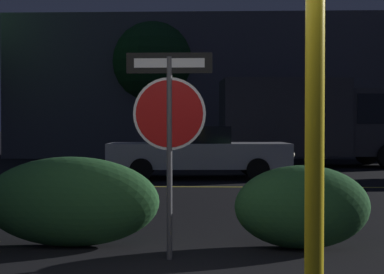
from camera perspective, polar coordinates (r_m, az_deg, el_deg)
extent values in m
cube|color=gold|center=(12.62, 0.31, -5.33)|extent=(35.39, 0.12, 0.01)
cylinder|color=#4C4C51|center=(5.73, -2.42, -2.29)|extent=(0.06, 0.06, 2.18)
cylinder|color=white|center=(5.72, -2.43, 2.50)|extent=(0.78, 0.02, 0.78)
cylinder|color=#B71414|center=(5.72, -2.43, 2.50)|extent=(0.72, 0.02, 0.72)
cube|color=black|center=(5.76, -2.43, 7.89)|extent=(0.92, 0.03, 0.22)
cube|color=white|center=(5.76, -2.43, 7.89)|extent=(0.76, 0.04, 0.10)
cylinder|color=yellow|center=(3.61, 12.94, -0.35)|extent=(0.13, 0.13, 2.68)
ellipsoid|color=#285B2D|center=(6.56, -12.78, -6.73)|extent=(2.11, 0.71, 1.07)
ellipsoid|color=#285B2D|center=(6.42, 11.66, -7.32)|extent=(1.58, 0.76, 0.98)
cube|color=silver|center=(14.65, 0.72, -1.94)|extent=(4.95, 1.97, 0.67)
cube|color=black|center=(14.63, 0.15, 0.26)|extent=(2.02, 1.58, 0.46)
cylinder|color=black|center=(15.62, 6.18, -2.98)|extent=(0.61, 0.23, 0.60)
cylinder|color=black|center=(13.98, 7.04, -3.48)|extent=(0.61, 0.23, 0.60)
cylinder|color=black|center=(15.53, -4.97, -3.00)|extent=(0.61, 0.23, 0.60)
cylinder|color=black|center=(13.88, -5.44, -3.51)|extent=(0.61, 0.23, 0.60)
sphere|color=#F4EFCC|center=(15.46, 9.84, -1.67)|extent=(0.14, 0.14, 0.14)
sphere|color=#F4EFCC|center=(14.40, 10.65, -1.88)|extent=(0.14, 0.14, 0.14)
cube|color=#2D2D33|center=(20.00, 19.40, 1.45)|extent=(2.77, 2.19, 2.30)
cube|color=black|center=(20.01, 19.41, 2.77)|extent=(2.51, 2.22, 1.01)
cube|color=#2D2D33|center=(18.98, 9.68, 2.04)|extent=(4.44, 2.45, 2.64)
cylinder|color=black|center=(20.95, 18.15, -1.64)|extent=(0.86, 0.34, 0.84)
cylinder|color=black|center=(19.86, 6.89, -1.75)|extent=(0.86, 0.34, 0.84)
cylinder|color=black|center=(17.85, 7.97, -2.08)|extent=(0.86, 0.34, 0.84)
cylinder|color=#422D1E|center=(23.87, -4.11, 1.24)|extent=(0.32, 0.32, 2.91)
sphere|color=#143819|center=(24.04, -4.12, 7.91)|extent=(3.72, 3.72, 3.72)
cube|color=#4C4C56|center=(25.08, 5.80, 5.20)|extent=(21.68, 3.71, 6.38)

